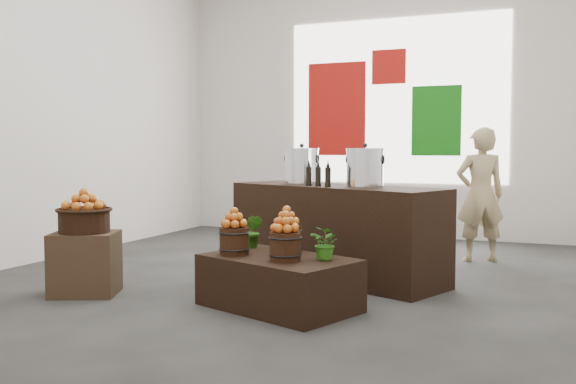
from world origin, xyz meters
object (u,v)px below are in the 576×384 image
at_px(wicker_basket, 84,221).
at_px(crate, 85,263).
at_px(display_table, 279,283).
at_px(counter, 335,232).
at_px(shopper, 480,195).
at_px(stock_pot_left, 302,167).
at_px(stock_pot_center, 365,169).

bearing_deg(wicker_basket, crate, 0.00).
bearing_deg(wicker_basket, display_table, 6.30).
bearing_deg(counter, shopper, 73.01).
relative_size(crate, stock_pot_left, 1.58).
bearing_deg(stock_pot_left, shopper, 39.16).
height_order(counter, stock_pot_center, stock_pot_center).
relative_size(crate, shopper, 0.36).
bearing_deg(shopper, crate, 19.99).
relative_size(wicker_basket, display_table, 0.36).
xyz_separation_m(wicker_basket, stock_pot_center, (2.18, 1.41, 0.45)).
distance_m(wicker_basket, display_table, 1.86).
relative_size(crate, display_table, 0.46).
xyz_separation_m(stock_pot_center, shopper, (0.90, 1.67, -0.34)).
height_order(crate, counter, counter).
height_order(crate, display_table, crate).
height_order(wicker_basket, display_table, wicker_basket).
bearing_deg(wicker_basket, stock_pot_left, 50.75).
bearing_deg(wicker_basket, counter, 40.06).
xyz_separation_m(wicker_basket, stock_pot_left, (1.41, 1.72, 0.45)).
bearing_deg(display_table, shopper, 86.49).
distance_m(counter, stock_pot_left, 0.80).
xyz_separation_m(stock_pot_left, stock_pot_center, (0.77, -0.31, 0.00)).
distance_m(wicker_basket, stock_pot_center, 2.64).
xyz_separation_m(crate, counter, (1.84, 1.55, 0.19)).
height_order(crate, stock_pot_center, stock_pot_center).
bearing_deg(stock_pot_center, wicker_basket, -147.04).
relative_size(display_table, stock_pot_left, 3.47).
bearing_deg(shopper, stock_pot_center, 36.59).
xyz_separation_m(wicker_basket, display_table, (1.80, 0.20, -0.45)).
bearing_deg(shopper, stock_pot_left, 14.11).
bearing_deg(stock_pot_left, wicker_basket, -129.25).
bearing_deg(display_table, stock_pot_left, 124.85).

